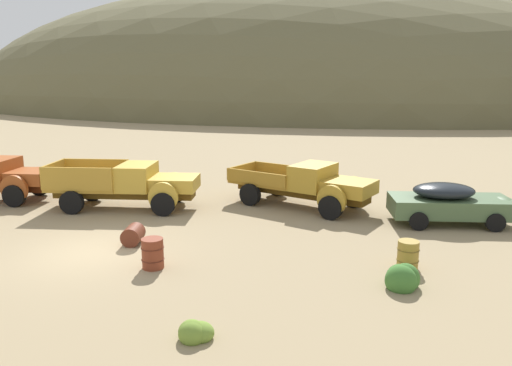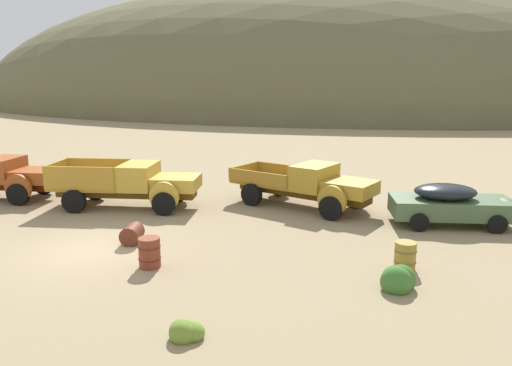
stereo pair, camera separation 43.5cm
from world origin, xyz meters
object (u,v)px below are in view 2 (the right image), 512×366
truck_faded_yellow (136,184)px  car_weathered_green (455,204)px  oil_drum_spare (150,252)px  oil_drum_tipped (132,234)px  truck_oxide_orange (3,177)px  oil_drum_foreground (405,256)px  truck_mustard (312,185)px

truck_faded_yellow → car_weathered_green: (12.68, 1.80, -0.20)m
oil_drum_spare → oil_drum_tipped: (-1.69, 1.67, -0.13)m
truck_oxide_orange → car_weathered_green: bearing=-4.8°
oil_drum_foreground → oil_drum_tipped: 8.81m
truck_oxide_orange → car_weathered_green: 19.37m
car_weathered_green → oil_drum_tipped: size_ratio=5.03×
truck_mustard → oil_drum_foreground: truck_mustard is taller
truck_faded_yellow → oil_drum_foreground: size_ratio=7.75×
truck_oxide_orange → car_weathered_green: size_ratio=1.20×
car_weathered_green → oil_drum_foreground: car_weathered_green is taller
truck_oxide_orange → oil_drum_spare: (10.65, -5.02, -0.55)m
car_weathered_green → oil_drum_spare: (-8.56, -7.50, -0.37)m
truck_faded_yellow → car_weathered_green: truck_faded_yellow is taller
truck_faded_yellow → oil_drum_spare: 7.05m
truck_faded_yellow → truck_mustard: (7.09, 2.35, -0.02)m
car_weathered_green → oil_drum_foreground: bearing=-120.2°
oil_drum_spare → oil_drum_foreground: 7.46m
truck_mustard → car_weathered_green: bearing=10.5°
truck_faded_yellow → oil_drum_tipped: size_ratio=6.62×
truck_faded_yellow → oil_drum_tipped: truck_faded_yellow is taller
truck_mustard → truck_oxide_orange: bearing=-151.3°
oil_drum_foreground → oil_drum_tipped: oil_drum_foreground is taller
truck_oxide_orange → oil_drum_spare: truck_oxide_orange is taller
truck_mustard → oil_drum_tipped: 7.94m
car_weathered_green → oil_drum_foreground: (-1.47, -5.19, -0.40)m
truck_faded_yellow → oil_drum_tipped: (2.42, -4.03, -0.70)m
car_weathered_green → truck_faded_yellow: bearing=173.7°
oil_drum_foreground → oil_drum_tipped: bearing=-175.8°
truck_oxide_orange → oil_drum_tipped: 9.58m
truck_oxide_orange → oil_drum_spare: bearing=-37.4°
truck_oxide_orange → oil_drum_foreground: truck_oxide_orange is taller
truck_mustard → oil_drum_tipped: size_ratio=6.73×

